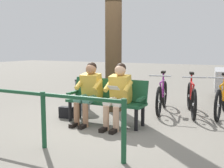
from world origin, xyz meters
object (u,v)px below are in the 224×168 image
object	(u,v)px
tree_trunk	(113,27)
bicycle_blue	(192,98)
bench	(107,97)
bicycle_orange	(222,100)
person_companion	(89,90)
person_reading	(118,92)
handbag	(66,112)
litter_bin	(82,95)
bicycle_red	(162,96)

from	to	relation	value
tree_trunk	bicycle_blue	bearing A→B (deg)	-166.20
bench	bicycle_blue	size ratio (longest dim) A/B	0.98
bicycle_blue	tree_trunk	bearing A→B (deg)	-91.53
bicycle_blue	bicycle_orange	bearing A→B (deg)	84.88
person_companion	tree_trunk	bearing A→B (deg)	-87.98
person_companion	bicycle_orange	distance (m)	2.90
person_reading	handbag	bearing A→B (deg)	-3.80
handbag	bicycle_orange	distance (m)	3.37
tree_trunk	bicycle_blue	distance (m)	2.39
handbag	litter_bin	distance (m)	0.87
tree_trunk	bicycle_red	bearing A→B (deg)	-158.71
bench	handbag	xyz separation A→B (m)	(0.94, 0.07, -0.39)
bicycle_blue	litter_bin	bearing A→B (deg)	-90.03
bench	bicycle_red	size ratio (longest dim) A/B	0.96
bench	bicycle_orange	world-z (taller)	bicycle_orange
handbag	person_reading	bearing A→B (deg)	175.42
litter_bin	tree_trunk	bearing A→B (deg)	-161.14
tree_trunk	person_reading	bearing A→B (deg)	119.63
person_reading	tree_trunk	bearing A→B (deg)	-59.59
person_reading	tree_trunk	xyz separation A→B (m)	(0.66, -1.17, 1.29)
handbag	bicycle_red	bearing A→B (deg)	-138.15
bench	tree_trunk	xyz separation A→B (m)	(0.35, -1.00, 1.45)
bicycle_blue	person_reading	bearing A→B (deg)	-49.11
handbag	litter_bin	world-z (taller)	litter_bin
person_reading	bicycle_blue	world-z (taller)	person_reading
person_reading	bicycle_red	xyz separation A→B (m)	(-0.39, -1.58, -0.31)
bench	bicycle_blue	distance (m)	1.99
litter_bin	bicycle_orange	world-z (taller)	bicycle_orange
handbag	bicycle_red	xyz separation A→B (m)	(-1.65, -1.48, 0.24)
bicycle_orange	person_reading	bearing A→B (deg)	-40.80
person_reading	person_companion	size ratio (longest dim) A/B	1.00
bench	litter_bin	distance (m)	1.31
bicycle_blue	bicycle_red	world-z (taller)	same
person_reading	bicycle_orange	distance (m)	2.42
bench	tree_trunk	distance (m)	1.79
person_reading	bicycle_orange	world-z (taller)	person_reading
tree_trunk	litter_bin	distance (m)	1.76
person_companion	bicycle_orange	world-z (taller)	person_companion
bench	handbag	bearing A→B (deg)	4.91
person_companion	bicycle_orange	size ratio (longest dim) A/B	0.71
litter_bin	bicycle_blue	distance (m)	2.53
person_reading	bicycle_blue	distance (m)	1.94
bicycle_orange	bicycle_red	world-z (taller)	same
handbag	bicycle_orange	size ratio (longest dim) A/B	0.18
bench	bicycle_orange	size ratio (longest dim) A/B	0.96
tree_trunk	litter_bin	xyz separation A→B (m)	(0.71, 0.24, -1.59)
litter_bin	bicycle_red	world-z (taller)	bicycle_red
person_reading	bicycle_red	distance (m)	1.66
handbag	tree_trunk	xyz separation A→B (m)	(-0.59, -1.07, 1.84)
person_reading	tree_trunk	size ratio (longest dim) A/B	0.31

